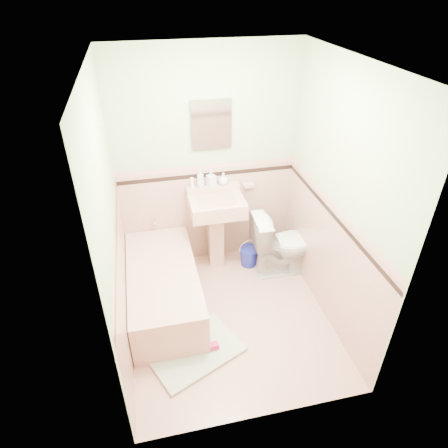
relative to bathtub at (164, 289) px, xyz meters
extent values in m
plane|color=tan|center=(0.63, -0.33, -0.23)|extent=(2.20, 2.20, 0.00)
plane|color=white|center=(0.63, -0.33, 2.27)|extent=(2.20, 2.20, 0.00)
plane|color=beige|center=(0.63, 0.77, 1.02)|extent=(2.50, 0.00, 2.50)
plane|color=beige|center=(0.63, -1.43, 1.02)|extent=(2.50, 0.00, 2.50)
plane|color=beige|center=(-0.37, -0.33, 1.02)|extent=(0.00, 2.50, 2.50)
plane|color=beige|center=(1.63, -0.33, 1.02)|extent=(0.00, 2.50, 2.50)
plane|color=#D29E8D|center=(0.63, 0.76, 0.38)|extent=(2.00, 0.00, 2.00)
plane|color=#D29E8D|center=(0.63, -1.42, 0.38)|extent=(2.00, 0.00, 2.00)
plane|color=#D29E8D|center=(-0.36, -0.33, 0.38)|extent=(0.00, 2.20, 2.20)
plane|color=#D29E8D|center=(1.62, -0.33, 0.38)|extent=(0.00, 2.20, 2.20)
plane|color=black|center=(0.63, 0.75, 0.90)|extent=(2.00, 0.00, 2.00)
plane|color=black|center=(0.63, -1.41, 0.90)|extent=(2.00, 0.00, 2.00)
plane|color=black|center=(-0.35, -0.33, 0.89)|extent=(0.00, 2.20, 2.20)
plane|color=black|center=(1.61, -0.33, 0.89)|extent=(0.00, 2.20, 2.20)
plane|color=tan|center=(0.63, 0.75, 0.99)|extent=(2.00, 0.00, 2.00)
plane|color=tan|center=(0.63, -1.41, 0.99)|extent=(2.00, 0.00, 2.00)
plane|color=tan|center=(-0.35, -0.33, 1.00)|extent=(0.00, 2.20, 2.20)
plane|color=tan|center=(1.61, -0.33, 1.00)|extent=(0.00, 2.20, 2.20)
cube|color=tan|center=(0.00, 0.00, 0.00)|extent=(0.70, 1.50, 0.45)
cylinder|color=silver|center=(0.00, 0.72, 0.41)|extent=(0.04, 0.12, 0.04)
cylinder|color=silver|center=(0.68, 0.67, 0.72)|extent=(0.02, 0.02, 0.10)
cube|color=white|center=(0.68, 0.74, 1.47)|extent=(0.39, 0.04, 0.48)
cube|color=tan|center=(1.10, 0.73, 0.72)|extent=(0.12, 0.07, 0.04)
imported|color=#B2B2B2|center=(0.54, 0.71, 0.88)|extent=(0.10, 0.10, 0.21)
imported|color=#B2B2B2|center=(0.66, 0.71, 0.87)|extent=(0.11, 0.11, 0.19)
imported|color=#B2B2B2|center=(0.80, 0.71, 0.85)|extent=(0.11, 0.11, 0.14)
cylinder|color=white|center=(0.45, 0.71, 0.84)|extent=(0.04, 0.04, 0.12)
imported|color=white|center=(1.43, 0.28, 0.16)|extent=(0.77, 0.45, 0.77)
cube|color=#9EAD90|center=(0.21, -0.69, -0.21)|extent=(0.98, 0.84, 0.03)
cube|color=#BF1E59|center=(0.37, -0.71, -0.16)|extent=(0.15, 0.08, 0.06)
camera|label=1|loc=(-0.05, -3.12, 2.81)|focal=31.43mm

